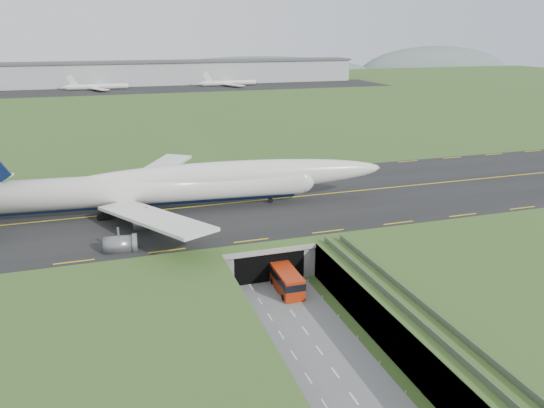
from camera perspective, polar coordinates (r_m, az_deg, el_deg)
name	(u,v)px	position (r m, az deg, el deg)	size (l,w,h in m)	color
ground	(286,305)	(81.81, 1.50, -10.80)	(900.00, 900.00, 0.00)	#3B5522
airfield_deck	(286,287)	(80.41, 1.52, -8.93)	(800.00, 800.00, 6.00)	gray
trench_road	(304,329)	(75.69, 3.45, -13.32)	(12.00, 75.00, 0.20)	slate
taxiway	(233,203)	(108.61, -4.27, 0.08)	(800.00, 44.00, 0.18)	black
tunnel_portal	(255,245)	(94.75, -1.85, -4.39)	(17.00, 22.30, 6.00)	gray
guideway	(423,325)	(68.84, 15.95, -12.44)	(3.00, 53.00, 7.05)	#A8A8A3
jumbo_jet	(174,186)	(104.52, -10.54, 1.96)	(86.98, 57.07, 18.94)	silver
shuttle_tram	(287,281)	(84.79, 1.59, -8.25)	(3.44, 8.71, 3.51)	#A8270B
cargo_terminal	(134,73)	(368.59, -14.63, 13.47)	(320.00, 67.00, 15.60)	#B2B2B2
distant_hills	(197,82)	(507.19, -8.08, 12.91)	(700.00, 91.00, 60.00)	slate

